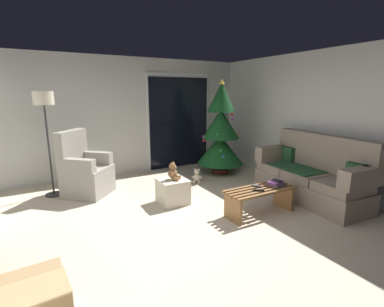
% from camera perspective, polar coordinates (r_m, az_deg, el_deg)
% --- Properties ---
extents(ground_plane, '(7.00, 7.00, 0.00)m').
position_cam_1_polar(ground_plane, '(3.79, -0.12, -15.37)').
color(ground_plane, beige).
extents(wall_back, '(5.72, 0.12, 2.50)m').
position_cam_1_polar(wall_back, '(6.23, -14.06, 7.32)').
color(wall_back, beige).
rests_on(wall_back, ground).
extents(wall_right, '(0.12, 6.00, 2.50)m').
position_cam_1_polar(wall_right, '(5.38, 27.68, 5.52)').
color(wall_right, beige).
rests_on(wall_right, ground).
extents(patio_door_frame, '(1.60, 0.02, 2.20)m').
position_cam_1_polar(patio_door_frame, '(6.64, -2.68, 6.68)').
color(patio_door_frame, silver).
rests_on(patio_door_frame, ground).
extents(patio_door_glass, '(1.50, 0.02, 2.10)m').
position_cam_1_polar(patio_door_glass, '(6.63, -2.60, 6.23)').
color(patio_door_glass, black).
rests_on(patio_door_glass, ground).
extents(couch, '(0.90, 1.98, 1.08)m').
position_cam_1_polar(couch, '(5.09, 23.41, -4.18)').
color(couch, gray).
rests_on(couch, ground).
extents(coffee_table, '(1.10, 0.40, 0.39)m').
position_cam_1_polar(coffee_table, '(4.25, 13.74, -8.64)').
color(coffee_table, olive).
rests_on(coffee_table, ground).
extents(remote_black, '(0.15, 0.12, 0.02)m').
position_cam_1_polar(remote_black, '(4.10, 13.47, -7.34)').
color(remote_black, black).
rests_on(remote_black, coffee_table).
extents(remote_graphite, '(0.12, 0.15, 0.02)m').
position_cam_1_polar(remote_graphite, '(4.26, 13.14, -6.53)').
color(remote_graphite, '#333338').
rests_on(remote_graphite, coffee_table).
extents(book_stack, '(0.28, 0.22, 0.08)m').
position_cam_1_polar(book_stack, '(4.38, 16.87, -5.88)').
color(book_stack, '#4C4C51').
rests_on(book_stack, coffee_table).
extents(cell_phone, '(0.08, 0.15, 0.01)m').
position_cam_1_polar(cell_phone, '(4.37, 17.07, -5.32)').
color(cell_phone, black).
rests_on(cell_phone, book_stack).
extents(christmas_tree, '(1.02, 1.02, 2.05)m').
position_cam_1_polar(christmas_tree, '(6.10, 5.88, 4.27)').
color(christmas_tree, '#4C1E19').
rests_on(christmas_tree, ground).
extents(armchair, '(0.97, 0.97, 1.13)m').
position_cam_1_polar(armchair, '(5.22, -21.11, -3.59)').
color(armchair, gray).
rests_on(armchair, ground).
extents(floor_lamp, '(0.32, 0.32, 1.78)m').
position_cam_1_polar(floor_lamp, '(5.23, -28.00, 8.14)').
color(floor_lamp, '#2D2D30').
rests_on(floor_lamp, ground).
extents(ottoman, '(0.44, 0.44, 0.40)m').
position_cam_1_polar(ottoman, '(4.55, -3.95, -7.73)').
color(ottoman, beige).
rests_on(ottoman, ground).
extents(teddy_bear_chestnut, '(0.21, 0.21, 0.29)m').
position_cam_1_polar(teddy_bear_chestnut, '(4.45, -3.88, -3.87)').
color(teddy_bear_chestnut, brown).
rests_on(teddy_bear_chestnut, ottoman).
extents(teddy_bear_cream_by_tree, '(0.21, 0.22, 0.29)m').
position_cam_1_polar(teddy_bear_cream_by_tree, '(5.58, 0.99, -4.72)').
color(teddy_bear_cream_by_tree, beige).
rests_on(teddy_bear_cream_by_tree, ground).
extents(cardboard_box_open_near_shelf, '(0.51, 0.57, 0.38)m').
position_cam_1_polar(cardboard_box_open_near_shelf, '(2.70, -29.34, -25.75)').
color(cardboard_box_open_near_shelf, tan).
rests_on(cardboard_box_open_near_shelf, ground).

